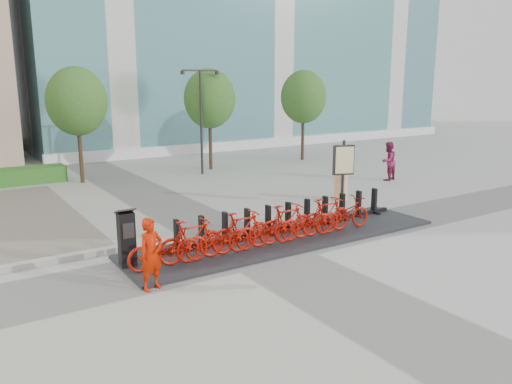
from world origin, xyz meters
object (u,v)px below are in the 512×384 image
bike_0 (164,248)px  map_sign (343,163)px  construction_barrel (341,187)px  pedestrian (388,161)px  kiosk (127,238)px  worker_red (151,254)px

bike_0 → map_sign: (7.95, 2.49, 1.02)m
map_sign → construction_barrel: bearing=72.5°
bike_0 → construction_barrel: size_ratio=1.84×
pedestrian → construction_barrel: (-4.50, -1.79, -0.39)m
kiosk → map_sign: (8.67, 1.95, 0.80)m
kiosk → construction_barrel: bearing=18.3°
kiosk → worker_red: 1.46m
bike_0 → pedestrian: size_ratio=1.04×
worker_red → construction_barrel: worker_red is taller
bike_0 → pedestrian: 13.96m
construction_barrel → worker_red: bearing=-155.8°
bike_0 → pedestrian: (13.03, 5.00, 0.32)m
worker_red → pedestrian: 14.93m
bike_0 → construction_barrel: (8.53, 3.21, -0.06)m
kiosk → pedestrian: bearing=20.2°
map_sign → bike_0: bearing=-141.2°
worker_red → map_sign: map_sign is taller
map_sign → worker_red: bearing=-137.1°
bike_0 → kiosk: 0.93m
kiosk → worker_red: bearing=-86.0°
pedestrian → construction_barrel: pedestrian is taller
map_sign → kiosk: bearing=-146.0°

